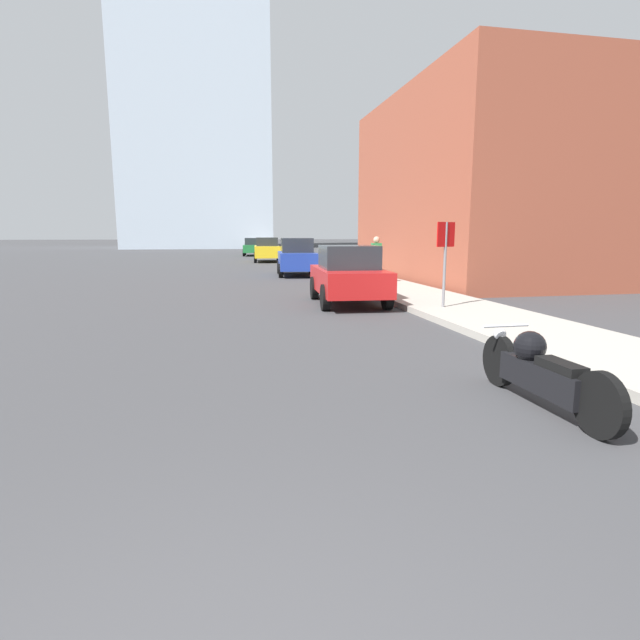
% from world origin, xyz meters
% --- Properties ---
extents(sidewalk, '(2.55, 240.00, 0.15)m').
position_xyz_m(sidewalk, '(5.97, 40.00, 0.07)').
color(sidewalk, '#9E998E').
rests_on(sidewalk, ground_plane).
extents(brick_storefront, '(9.30, 12.17, 7.73)m').
position_xyz_m(brick_storefront, '(12.10, 18.75, 3.87)').
color(brick_storefront, brown).
rests_on(brick_storefront, ground_plane).
extents(distant_tower, '(20.14, 20.14, 58.32)m').
position_xyz_m(distant_tower, '(-2.44, 77.60, 29.16)').
color(distant_tower, silver).
rests_on(distant_tower, ground_plane).
extents(motorcycle, '(0.62, 2.40, 0.84)m').
position_xyz_m(motorcycle, '(3.55, 3.54, 0.42)').
color(motorcycle, black).
rests_on(motorcycle, ground_plane).
extents(parked_car_red, '(2.05, 3.92, 1.64)m').
position_xyz_m(parked_car_red, '(3.59, 12.22, 0.83)').
color(parked_car_red, red).
rests_on(parked_car_red, ground_plane).
extents(parked_car_blue, '(2.09, 4.11, 1.77)m').
position_xyz_m(parked_car_blue, '(3.73, 22.35, 0.87)').
color(parked_car_blue, '#1E3899').
rests_on(parked_car_blue, ground_plane).
extents(parked_car_yellow, '(2.12, 4.44, 1.73)m').
position_xyz_m(parked_car_yellow, '(3.52, 34.77, 0.87)').
color(parked_car_yellow, gold).
rests_on(parked_car_yellow, ground_plane).
extents(parked_car_green, '(2.22, 4.75, 1.62)m').
position_xyz_m(parked_car_green, '(3.34, 45.52, 0.82)').
color(parked_car_green, '#1E6B33').
rests_on(parked_car_green, ground_plane).
extents(stop_sign, '(0.57, 0.26, 2.09)m').
position_xyz_m(stop_sign, '(5.51, 10.18, 1.58)').
color(stop_sign, slate).
rests_on(stop_sign, sidewalk).
extents(pedestrian, '(0.36, 0.24, 1.72)m').
position_xyz_m(pedestrian, '(5.82, 16.58, 1.04)').
color(pedestrian, '#1E2347').
rests_on(pedestrian, sidewalk).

